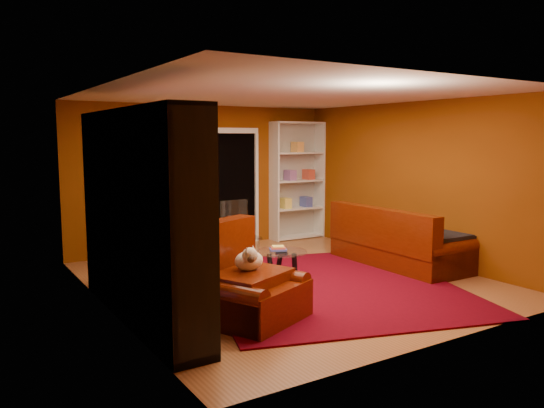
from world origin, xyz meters
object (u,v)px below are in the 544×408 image
media_unit (139,216)px  gift_box_teal (170,254)px  gift_box_green (175,258)px  acrylic_chair (241,237)px  rug (329,285)px  christmas_tree (166,198)px  white_bookshelf (297,181)px  armchair (250,281)px  coffee_table (282,263)px  sofa (400,235)px  gift_box_red (167,248)px  dog (249,261)px

media_unit → gift_box_teal: 2.78m
gift_box_green → acrylic_chair: (0.87, -0.56, 0.34)m
rug → christmas_tree: bearing=119.6°
christmas_tree → white_bookshelf: bearing=12.9°
armchair → coffee_table: 1.91m
white_bookshelf → sofa: (0.07, -2.75, -0.68)m
christmas_tree → gift_box_teal: bearing=-86.5°
rug → acrylic_chair: 1.73m
christmas_tree → sofa: bearing=-33.9°
armchair → white_bookshelf: bearing=25.4°
media_unit → gift_box_teal: media_unit is taller
gift_box_red → armchair: bearing=-97.0°
coffee_table → acrylic_chair: bearing=104.0°
christmas_tree → gift_box_green: 0.97m
white_bookshelf → gift_box_green: bearing=-160.8°
media_unit → acrylic_chair: (2.10, 1.52, -0.69)m
dog → acrylic_chair: size_ratio=0.43×
media_unit → dog: bearing=-31.1°
rug → christmas_tree: christmas_tree is taller
armchair → sofa: 3.43m
dog → acrylic_chair: (1.07, 2.14, -0.19)m
media_unit → acrylic_chair: media_unit is taller
gift_box_green → dog: dog is taller
rug → dog: dog is taller
dog → gift_box_red: bearing=59.4°
white_bookshelf → rug: bearing=-116.1°
armchair → acrylic_chair: 2.46m
dog → coffee_table: (1.28, 1.30, -0.46)m
media_unit → sofa: 4.36m
sofa → acrylic_chair: bearing=61.3°
christmas_tree → dog: (-0.18, -2.98, -0.41)m
coffee_table → gift_box_teal: bearing=124.3°
gift_box_green → gift_box_red: 1.02m
acrylic_chair → white_bookshelf: bearing=34.8°
armchair → sofa: sofa is taller
rug → dog: 1.78m
gift_box_red → sofa: size_ratio=0.09×
media_unit → gift_box_red: 3.57m
gift_box_teal → white_bookshelf: (3.01, 0.76, 1.00)m
white_bookshelf → acrylic_chair: (-2.12, -1.53, -0.69)m
media_unit → gift_box_red: bearing=64.3°
gift_box_green → sofa: size_ratio=0.12×
media_unit → gift_box_green: bearing=59.3°
rug → sofa: 1.80m
media_unit → armchair: bearing=-34.4°
rug → gift_box_teal: (-1.38, 2.36, 0.15)m
gift_box_teal → dog: bearing=-93.7°
white_bookshelf → coffee_table: size_ratio=3.22×
armchair → sofa: size_ratio=0.50×
acrylic_chair → dog: bearing=-117.7°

